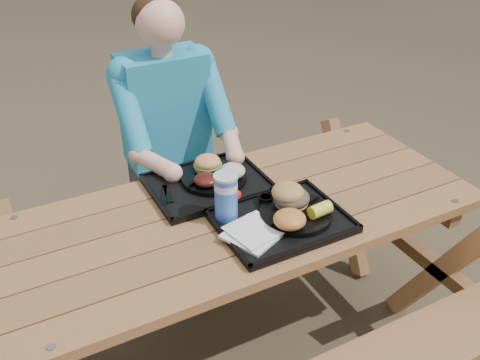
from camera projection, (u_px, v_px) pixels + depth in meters
name	position (u px, v px, depth m)	size (l,w,h in m)	color
ground	(240.00, 347.00, 2.38)	(60.00, 60.00, 0.00)	#999999
picnic_table	(240.00, 285.00, 2.18)	(1.80, 1.49, 0.75)	#999999
tray_near	(282.00, 222.00, 1.90)	(0.45, 0.35, 0.02)	black
tray_far	(208.00, 185.00, 2.11)	(0.45, 0.35, 0.02)	black
plate_near	(296.00, 214.00, 1.91)	(0.26, 0.26, 0.02)	black
plate_far	(214.00, 178.00, 2.12)	(0.26, 0.26, 0.02)	black
napkin_stack	(253.00, 233.00, 1.81)	(0.17, 0.17, 0.02)	silver
soda_cup	(226.00, 198.00, 1.87)	(0.08, 0.08, 0.16)	blue
condiment_bbq	(266.00, 200.00, 1.98)	(0.05, 0.05, 0.03)	#330905
condiment_mustard	(276.00, 193.00, 2.01)	(0.06, 0.06, 0.03)	yellow
sandwich	(292.00, 189.00, 1.91)	(0.13, 0.13, 0.13)	#BC8442
mac_cheese	(290.00, 219.00, 1.82)	(0.11, 0.11, 0.06)	orange
corn_cob	(320.00, 210.00, 1.87)	(0.08, 0.08, 0.05)	#FFFB35
cutlery_far	(168.00, 193.00, 2.04)	(0.02, 0.14, 0.01)	black
burger	(208.00, 159.00, 2.13)	(0.11, 0.11, 0.10)	#EC9653
baked_beans	(206.00, 180.00, 2.05)	(0.10, 0.10, 0.04)	#44130D
potato_salad	(233.00, 171.00, 2.09)	(0.10, 0.10, 0.06)	beige
diner	(170.00, 154.00, 2.57)	(0.48, 0.84, 1.28)	#1BA2BE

